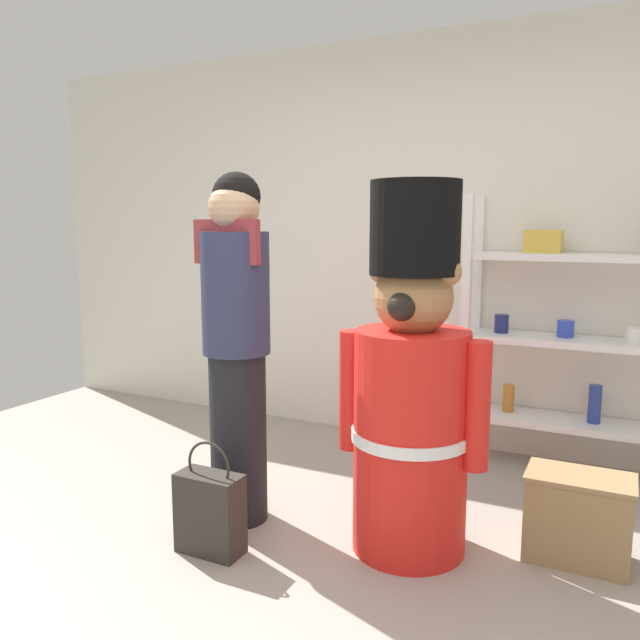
{
  "coord_description": "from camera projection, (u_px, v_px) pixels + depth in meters",
  "views": [
    {
      "loc": [
        1.08,
        -1.8,
        1.42
      ],
      "look_at": [
        -0.15,
        0.68,
        1.0
      ],
      "focal_mm": 35.44,
      "sensor_mm": 36.0,
      "label": 1
    }
  ],
  "objects": [
    {
      "name": "ground_plane",
      "position": [
        274.0,
        621.0,
        2.28
      ],
      "size": [
        6.4,
        6.4,
        0.0
      ],
      "primitive_type": "plane",
      "color": "#9E9389"
    },
    {
      "name": "merchandise_shelf",
      "position": [
        598.0,
        336.0,
        3.5
      ],
      "size": [
        1.48,
        0.35,
        1.59
      ],
      "color": "white",
      "rests_on": "ground_plane"
    },
    {
      "name": "teddy_bear_guard",
      "position": [
        411.0,
        392.0,
        2.7
      ],
      "size": [
        0.67,
        0.51,
        1.6
      ],
      "color": "red",
      "rests_on": "ground_plane"
    },
    {
      "name": "display_crate",
      "position": [
        578.0,
        517.0,
        2.67
      ],
      "size": [
        0.43,
        0.26,
        0.38
      ],
      "color": "#9E7A51",
      "rests_on": "ground_plane"
    },
    {
      "name": "person_shopper",
      "position": [
        237.0,
        339.0,
        2.95
      ],
      "size": [
        0.33,
        0.32,
        1.66
      ],
      "color": "black",
      "rests_on": "ground_plane"
    },
    {
      "name": "back_wall",
      "position": [
        447.0,
        243.0,
        4.03
      ],
      "size": [
        6.4,
        0.12,
        2.6
      ],
      "primitive_type": "cube",
      "color": "silver",
      "rests_on": "ground_plane"
    },
    {
      "name": "shopping_bag",
      "position": [
        210.0,
        512.0,
        2.74
      ],
      "size": [
        0.29,
        0.14,
        0.5
      ],
      "color": "#332D28",
      "rests_on": "ground_plane"
    }
  ]
}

